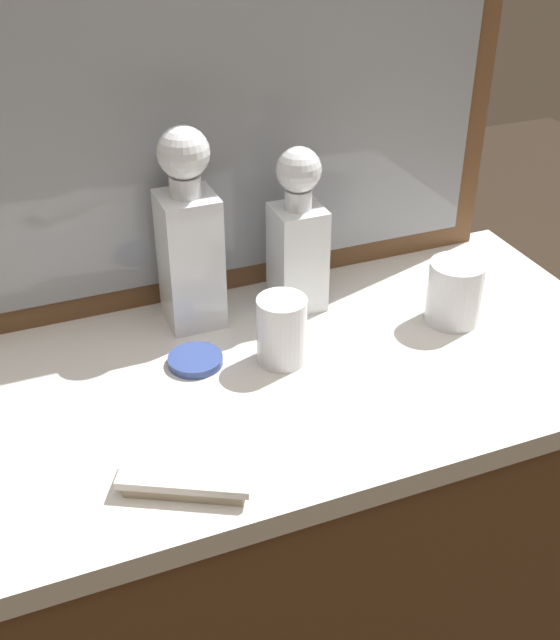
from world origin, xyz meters
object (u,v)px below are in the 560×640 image
porcelain_dish (195,360)px  crystal_tumbler_right (454,295)px  crystal_decanter_front (298,246)px  crystal_decanter_rear (190,248)px  crystal_tumbler_far_right (282,333)px  silver_brush_left (187,477)px

porcelain_dish → crystal_tumbler_right: bearing=-5.1°
crystal_decanter_front → crystal_decanter_rear: bearing=174.2°
crystal_tumbler_right → crystal_tumbler_far_right: (-0.29, -0.00, 0.00)m
crystal_decanter_rear → crystal_tumbler_far_right: 0.19m
silver_brush_left → porcelain_dish: bearing=70.8°
crystal_decanter_rear → silver_brush_left: size_ratio=1.87×
crystal_tumbler_right → crystal_tumbler_far_right: bearing=-179.9°
crystal_tumbler_right → porcelain_dish: crystal_tumbler_right is taller
crystal_decanter_rear → porcelain_dish: (-0.03, -0.11, -0.12)m
crystal_decanter_rear → crystal_tumbler_far_right: size_ratio=3.07×
crystal_tumbler_far_right → silver_brush_left: (-0.20, -0.20, -0.03)m
crystal_tumbler_right → porcelain_dish: size_ratio=1.26×
crystal_tumbler_right → porcelain_dish: (-0.40, 0.04, -0.04)m
porcelain_dish → crystal_decanter_rear: bearing=73.9°
silver_brush_left → crystal_tumbler_right: bearing=22.1°
crystal_tumbler_right → porcelain_dish: bearing=174.9°
crystal_tumbler_right → silver_brush_left: 0.53m
porcelain_dish → crystal_tumbler_far_right: bearing=-17.2°
crystal_decanter_rear → porcelain_dish: crystal_decanter_rear is taller
crystal_decanter_rear → crystal_tumbler_far_right: bearing=-60.3°
crystal_decanter_front → silver_brush_left: size_ratio=1.58×
crystal_decanter_rear → crystal_tumbler_right: 0.41m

